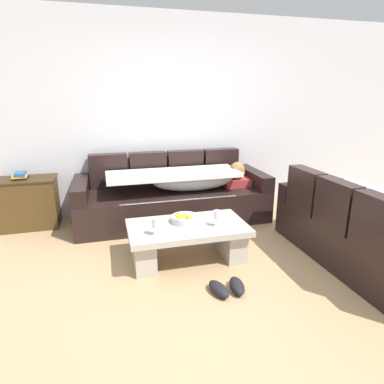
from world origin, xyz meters
name	(u,v)px	position (x,y,z in m)	size (l,w,h in m)	color
ground_plane	(227,278)	(0.00, 0.00, 0.00)	(14.00, 14.00, 0.00)	tan
back_wall	(176,116)	(0.00, 2.15, 1.35)	(9.00, 0.10, 2.70)	silver
couch_along_wall	(176,196)	(-0.13, 1.63, 0.33)	(2.51, 0.92, 0.88)	black
couch_near_window	(365,232)	(1.43, -0.05, 0.34)	(0.92, 1.91, 0.88)	black
coffee_table	(188,238)	(-0.26, 0.47, 0.24)	(1.20, 0.68, 0.38)	#B6AFA6
fruit_bowl	(184,219)	(-0.28, 0.55, 0.42)	(0.28, 0.28, 0.10)	silver
wine_glass_near_left	(156,224)	(-0.61, 0.31, 0.50)	(0.07, 0.07, 0.17)	silver
wine_glass_near_right	(217,215)	(0.01, 0.36, 0.50)	(0.07, 0.07, 0.17)	silver
open_magazine	(211,221)	(0.00, 0.51, 0.39)	(0.28, 0.21, 0.01)	white
side_cabinet	(28,203)	(-2.01, 1.85, 0.32)	(0.72, 0.44, 0.64)	#4C361A
book_stack_on_cabinet	(20,176)	(-2.05, 1.85, 0.68)	(0.19, 0.20, 0.08)	black
pair_of_shoes	(228,287)	(-0.08, -0.21, 0.04)	(0.34, 0.29, 0.09)	black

